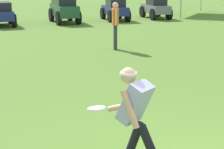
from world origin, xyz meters
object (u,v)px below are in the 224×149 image
object	(u,v)px
frisbee_in_flight	(97,108)
frisbee_thrower	(136,115)
parked_car_slot_c	(2,14)
parked_car_slot_f	(156,8)
teammate_near_sideline	(115,21)
parked_car_slot_e	(115,9)
parked_car_slot_d	(64,8)

from	to	relation	value
frisbee_in_flight	frisbee_thrower	bearing A→B (deg)	-71.39
parked_car_slot_c	parked_car_slot_f	xyz separation A→B (m)	(8.07, 0.20, 0.00)
teammate_near_sideline	frisbee_in_flight	bearing A→B (deg)	-113.24
parked_car_slot_e	parked_car_slot_f	distance (m)	2.35
parked_car_slot_d	parked_car_slot_f	distance (m)	5.06
frisbee_in_flight	teammate_near_sideline	bearing A→B (deg)	66.76
frisbee_in_flight	parked_car_slot_e	bearing A→B (deg)	67.74
frisbee_thrower	parked_car_slot_e	xyz separation A→B (m)	(6.02, 16.14, -0.23)
parked_car_slot_d	parked_car_slot_f	world-z (taller)	parked_car_slot_d
frisbee_in_flight	teammate_near_sideline	distance (m)	8.31
frisbee_thrower	parked_car_slot_c	distance (m)	16.00
frisbee_in_flight	parked_car_slot_e	size ratio (longest dim) A/B	0.16
frisbee_thrower	parked_car_slot_f	world-z (taller)	frisbee_thrower
frisbee_thrower	parked_car_slot_f	xyz separation A→B (m)	(8.37, 16.19, -0.23)
frisbee_in_flight	parked_car_slot_f	world-z (taller)	parked_car_slot_f
parked_car_slot_e	teammate_near_sideline	bearing A→B (deg)	-111.29
teammate_near_sideline	parked_car_slot_e	size ratio (longest dim) A/B	0.68
frisbee_in_flight	parked_car_slot_d	bearing A→B (deg)	76.86
parked_car_slot_d	parked_car_slot_f	size ratio (longest dim) A/B	1.07
parked_car_slot_c	parked_car_slot_e	distance (m)	5.72
frisbee_in_flight	parked_car_slot_d	world-z (taller)	parked_car_slot_d
parked_car_slot_f	parked_car_slot_d	bearing A→B (deg)	-179.09
parked_car_slot_c	parked_car_slot_f	size ratio (longest dim) A/B	0.98
frisbee_thrower	frisbee_in_flight	world-z (taller)	frisbee_thrower
frisbee_thrower	frisbee_in_flight	distance (m)	0.84
parked_car_slot_c	frisbee_in_flight	bearing A→B (deg)	-92.13
frisbee_thrower	teammate_near_sideline	xyz separation A→B (m)	(3.01, 8.42, 0.15)
parked_car_slot_c	parked_car_slot_d	distance (m)	3.02
frisbee_thrower	parked_car_slot_c	world-z (taller)	frisbee_thrower
teammate_near_sideline	parked_car_slot_f	xyz separation A→B (m)	(5.36, 7.77, -0.38)
frisbee_thrower	teammate_near_sideline	world-z (taller)	teammate_near_sideline
teammate_near_sideline	parked_car_slot_e	world-z (taller)	teammate_near_sideline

